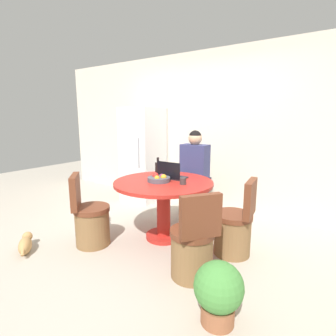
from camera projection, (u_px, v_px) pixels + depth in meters
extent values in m
plane|color=#B2A899|center=(154.00, 244.00, 3.20)|extent=(12.00, 12.00, 0.00)
cube|color=beige|center=(215.00, 131.00, 4.34)|extent=(7.00, 0.06, 2.60)
cube|color=white|center=(143.00, 155.00, 4.81)|extent=(0.63, 0.64, 1.70)
cube|color=silver|center=(131.00, 157.00, 4.54)|extent=(0.60, 0.01, 1.60)
cylinder|color=gray|center=(139.00, 153.00, 4.41)|extent=(0.02, 0.02, 0.51)
cylinder|color=#B2261E|center=(164.00, 236.00, 3.38)|extent=(0.45, 0.45, 0.05)
cylinder|color=#B2261E|center=(164.00, 210.00, 3.32)|extent=(0.17, 0.17, 0.66)
cylinder|color=#B2261E|center=(163.00, 183.00, 3.25)|extent=(1.23, 1.23, 0.04)
cylinder|color=brown|center=(232.00, 236.00, 2.96)|extent=(0.40, 0.40, 0.43)
cylinder|color=brown|center=(233.00, 216.00, 2.91)|extent=(0.43, 0.43, 0.06)
cube|color=brown|center=(250.00, 198.00, 2.79)|extent=(0.12, 0.39, 0.40)
cylinder|color=brown|center=(192.00, 256.00, 2.53)|extent=(0.40, 0.40, 0.43)
cylinder|color=brown|center=(192.00, 233.00, 2.49)|extent=(0.43, 0.43, 0.06)
cube|color=brown|center=(201.00, 216.00, 2.29)|extent=(0.29, 0.35, 0.40)
cylinder|color=brown|center=(93.00, 228.00, 3.18)|extent=(0.40, 0.40, 0.43)
cylinder|color=brown|center=(92.00, 209.00, 3.13)|extent=(0.43, 0.43, 0.06)
cube|color=brown|center=(75.00, 192.00, 3.05)|extent=(0.32, 0.32, 0.40)
cube|color=#2D2D38|center=(198.00, 201.00, 4.10)|extent=(0.28, 0.16, 0.48)
cube|color=#2D2D38|center=(197.00, 183.00, 3.99)|extent=(0.32, 0.36, 0.14)
cube|color=navy|center=(195.00, 162.00, 3.86)|extent=(0.40, 0.22, 0.52)
sphere|color=tan|center=(195.00, 138.00, 3.80)|extent=(0.20, 0.20, 0.20)
sphere|color=black|center=(195.00, 137.00, 3.79)|extent=(0.18, 0.18, 0.18)
cube|color=#232328|center=(173.00, 177.00, 3.42)|extent=(0.34, 0.22, 0.02)
cube|color=black|center=(168.00, 170.00, 3.31)|extent=(0.34, 0.01, 0.21)
cylinder|color=#4C4C56|center=(159.00, 179.00, 3.22)|extent=(0.28, 0.28, 0.05)
sphere|color=orange|center=(164.00, 177.00, 3.19)|extent=(0.07, 0.07, 0.07)
sphere|color=#7A2D5B|center=(162.00, 176.00, 3.27)|extent=(0.06, 0.06, 0.06)
sphere|color=red|center=(155.00, 176.00, 3.26)|extent=(0.08, 0.08, 0.08)
sphere|color=orange|center=(157.00, 178.00, 3.16)|extent=(0.06, 0.06, 0.06)
cylinder|color=#383333|center=(183.00, 181.00, 3.09)|extent=(0.08, 0.08, 0.08)
cylinder|color=black|center=(158.00, 169.00, 3.53)|extent=(0.08, 0.08, 0.18)
cylinder|color=black|center=(158.00, 160.00, 3.51)|extent=(0.03, 0.03, 0.07)
ellipsoid|color=tan|center=(25.00, 245.00, 3.00)|extent=(0.33, 0.30, 0.17)
sphere|color=tan|center=(27.00, 236.00, 3.16)|extent=(0.11, 0.11, 0.11)
cylinder|color=tan|center=(23.00, 250.00, 2.86)|extent=(0.13, 0.11, 0.11)
cylinder|color=#935638|center=(218.00, 314.00, 1.98)|extent=(0.25, 0.25, 0.14)
sphere|color=#47893D|center=(219.00, 286.00, 1.93)|extent=(0.37, 0.37, 0.37)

